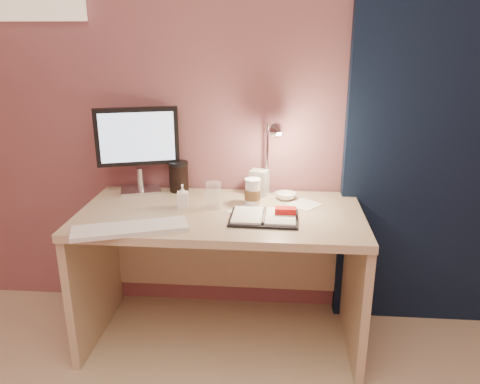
# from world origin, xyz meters

# --- Properties ---
(room) EXTENTS (3.50, 3.50, 3.50)m
(room) POSITION_xyz_m (0.95, 1.69, 1.14)
(room) COLOR #C6B28E
(room) RESTS_ON ground
(desk) EXTENTS (1.40, 0.70, 0.73)m
(desk) POSITION_xyz_m (0.00, 1.45, 0.50)
(desk) COLOR #C3AF8A
(desk) RESTS_ON ground
(monitor) EXTENTS (0.43, 0.21, 0.47)m
(monitor) POSITION_xyz_m (-0.48, 1.65, 1.01)
(monitor) COLOR silver
(monitor) RESTS_ON desk
(keyboard) EXTENTS (0.53, 0.30, 0.02)m
(keyboard) POSITION_xyz_m (-0.37, 1.10, 0.74)
(keyboard) COLOR silver
(keyboard) RESTS_ON desk
(planner) EXTENTS (0.33, 0.25, 0.05)m
(planner) POSITION_xyz_m (0.23, 1.30, 0.74)
(planner) COLOR black
(planner) RESTS_ON desk
(paper_b) EXTENTS (0.20, 0.20, 0.00)m
(paper_b) POSITION_xyz_m (0.42, 1.51, 0.73)
(paper_b) COLOR white
(paper_b) RESTS_ON desk
(paper_c) EXTENTS (0.20, 0.20, 0.00)m
(paper_c) POSITION_xyz_m (0.13, 1.39, 0.73)
(paper_c) COLOR white
(paper_c) RESTS_ON desk
(coffee_cup) EXTENTS (0.08, 0.08, 0.13)m
(coffee_cup) POSITION_xyz_m (0.15, 1.50, 0.79)
(coffee_cup) COLOR white
(coffee_cup) RESTS_ON desk
(clear_cup) EXTENTS (0.08, 0.08, 0.13)m
(clear_cup) POSITION_xyz_m (-0.04, 1.42, 0.80)
(clear_cup) COLOR white
(clear_cup) RESTS_ON desk
(bowl) EXTENTS (0.11, 0.11, 0.03)m
(bowl) POSITION_xyz_m (0.32, 1.59, 0.75)
(bowl) COLOR white
(bowl) RESTS_ON desk
(lotion_bottle) EXTENTS (0.06, 0.06, 0.12)m
(lotion_bottle) POSITION_xyz_m (-0.20, 1.42, 0.79)
(lotion_bottle) COLOR white
(lotion_bottle) RESTS_ON desk
(dark_jar) EXTENTS (0.11, 0.11, 0.15)m
(dark_jar) POSITION_xyz_m (-0.27, 1.68, 0.80)
(dark_jar) COLOR black
(dark_jar) RESTS_ON desk
(product_box) EXTENTS (0.11, 0.10, 0.14)m
(product_box) POSITION_xyz_m (0.18, 1.64, 0.80)
(product_box) COLOR beige
(product_box) RESTS_ON desk
(desk_lamp) EXTENTS (0.15, 0.25, 0.41)m
(desk_lamp) POSITION_xyz_m (0.18, 1.58, 0.99)
(desk_lamp) COLOR silver
(desk_lamp) RESTS_ON desk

